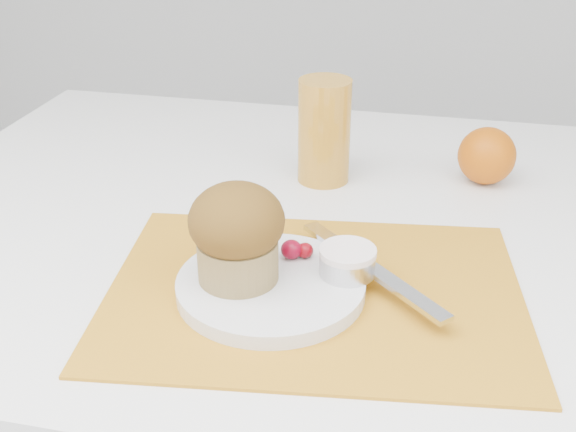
% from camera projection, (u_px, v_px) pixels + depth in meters
% --- Properties ---
extents(placemat, '(0.45, 0.36, 0.00)m').
position_uv_depth(placemat, '(315.00, 292.00, 0.73)').
color(placemat, orange).
rests_on(placemat, table).
extents(plate, '(0.23, 0.23, 0.02)m').
position_uv_depth(plate, '(271.00, 286.00, 0.73)').
color(plate, silver).
rests_on(plate, placemat).
extents(ramekin, '(0.06, 0.06, 0.02)m').
position_uv_depth(ramekin, '(347.00, 263.00, 0.73)').
color(ramekin, silver).
rests_on(ramekin, plate).
extents(cream, '(0.07, 0.07, 0.01)m').
position_uv_depth(cream, '(348.00, 252.00, 0.72)').
color(cream, white).
rests_on(cream, ramekin).
extents(raspberry_near, '(0.02, 0.02, 0.02)m').
position_uv_depth(raspberry_near, '(291.00, 249.00, 0.76)').
color(raspberry_near, '#5B0212').
rests_on(raspberry_near, plate).
extents(raspberry_far, '(0.02, 0.02, 0.02)m').
position_uv_depth(raspberry_far, '(305.00, 250.00, 0.76)').
color(raspberry_far, '#5A0209').
rests_on(raspberry_far, plate).
extents(butter_knife, '(0.17, 0.17, 0.01)m').
position_uv_depth(butter_knife, '(371.00, 268.00, 0.74)').
color(butter_knife, silver).
rests_on(butter_knife, plate).
extents(orange, '(0.08, 0.08, 0.08)m').
position_uv_depth(orange, '(487.00, 156.00, 0.96)').
color(orange, '#C15606').
rests_on(orange, table).
extents(juice_glass, '(0.09, 0.09, 0.14)m').
position_uv_depth(juice_glass, '(324.00, 131.00, 0.95)').
color(juice_glass, '#C68725').
rests_on(juice_glass, table).
extents(muffin, '(0.09, 0.09, 0.10)m').
position_uv_depth(muffin, '(237.00, 232.00, 0.70)').
color(muffin, olive).
rests_on(muffin, plate).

